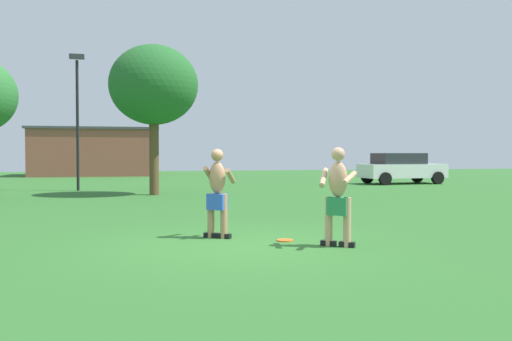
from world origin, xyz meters
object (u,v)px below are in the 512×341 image
Objects in this scene: frisbee at (285,240)px; car_white_mid_lot at (401,168)px; player_near at (338,195)px; tree_left_field at (154,86)px; player_in_blue at (217,192)px; lamp_post at (77,107)px.

car_white_mid_lot is at bearing 57.13° from frisbee.
tree_left_field is at bearing 102.62° from player_near.
frisbee is (-0.71, 0.74, -0.86)m from player_near.
car_white_mid_lot is (10.63, 16.45, 0.81)m from frisbee.
player_near is 5.62× the size of frisbee.
player_in_blue reaches higher than car_white_mid_lot.
player_near is 1.01× the size of player_in_blue.
player_near is 0.30× the size of tree_left_field.
tree_left_field is (-12.64, -5.03, 3.28)m from car_white_mid_lot.
tree_left_field reaches higher than player_near.
tree_left_field is at bearing -158.31° from car_white_mid_lot.
frisbee is at bearing -122.87° from car_white_mid_lot.
player_near is at bearing -119.98° from car_white_mid_lot.
tree_left_field is at bearing 94.69° from player_in_blue.
player_in_blue is 14.66m from lamp_post.
frisbee is 15.73m from lamp_post.
lamp_post reaches higher than frisbee.
player_in_blue is (-1.84, 1.34, -0.01)m from player_near.
player_near is at bearing -46.07° from frisbee.
lamp_post is (-15.71, -1.98, 2.67)m from car_white_mid_lot.
lamp_post reaches higher than player_in_blue.
lamp_post is (-3.96, 13.86, 2.64)m from player_in_blue.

